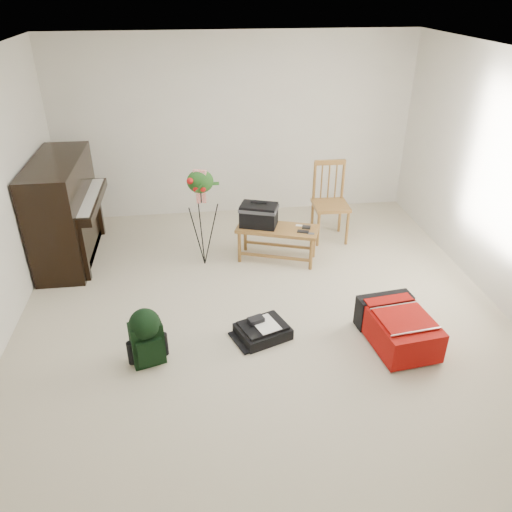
{
  "coord_description": "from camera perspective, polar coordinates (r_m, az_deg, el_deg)",
  "views": [
    {
      "loc": [
        -0.63,
        -4.15,
        3.06
      ],
      "look_at": [
        -0.03,
        0.35,
        0.53
      ],
      "focal_mm": 35.0,
      "sensor_mm": 36.0,
      "label": 1
    }
  ],
  "objects": [
    {
      "name": "red_suitcase",
      "position": [
        4.98,
        15.71,
        -7.49
      ],
      "size": [
        0.61,
        0.84,
        0.34
      ],
      "rotation": [
        0.0,
        0.0,
        0.12
      ],
      "color": "#AA1207",
      "rests_on": "floor"
    },
    {
      "name": "black_duffel",
      "position": [
        4.9,
        0.77,
        -8.46
      ],
      "size": [
        0.58,
        0.52,
        0.2
      ],
      "rotation": [
        0.0,
        0.0,
        0.36
      ],
      "color": "black",
      "rests_on": "floor"
    },
    {
      "name": "floor",
      "position": [
        5.2,
        0.89,
        -6.96
      ],
      "size": [
        5.0,
        5.5,
        0.01
      ],
      "primitive_type": "cube",
      "color": "#BFB59A",
      "rests_on": "ground"
    },
    {
      "name": "green_backpack",
      "position": [
        4.56,
        -12.46,
        -8.78
      ],
      "size": [
        0.32,
        0.3,
        0.56
      ],
      "rotation": [
        0.0,
        0.0,
        0.28
      ],
      "color": "black",
      "rests_on": "floor"
    },
    {
      "name": "bench",
      "position": [
        5.97,
        0.95,
        4.01
      ],
      "size": [
        1.05,
        0.69,
        0.75
      ],
      "rotation": [
        0.0,
        0.0,
        -0.34
      ],
      "color": "olive",
      "rests_on": "floor"
    },
    {
      "name": "wall_back",
      "position": [
        7.16,
        -2.33,
        14.47
      ],
      "size": [
        5.0,
        0.04,
        2.5
      ],
      "primitive_type": "cube",
      "color": "silver",
      "rests_on": "floor"
    },
    {
      "name": "piano",
      "position": [
        6.45,
        -20.96,
        4.68
      ],
      "size": [
        0.71,
        1.5,
        1.25
      ],
      "color": "black",
      "rests_on": "floor"
    },
    {
      "name": "dining_chair",
      "position": [
        6.62,
        8.46,
        6.04
      ],
      "size": [
        0.46,
        0.46,
        1.03
      ],
      "rotation": [
        0.0,
        0.0,
        -0.03
      ],
      "color": "olive",
      "rests_on": "floor"
    },
    {
      "name": "flower_stand",
      "position": [
        5.88,
        -6.16,
        4.25
      ],
      "size": [
        0.49,
        0.49,
        1.24
      ],
      "rotation": [
        0.0,
        0.0,
        -0.32
      ],
      "color": "black",
      "rests_on": "floor"
    },
    {
      "name": "ceiling",
      "position": [
        4.24,
        1.16,
        21.5
      ],
      "size": [
        5.0,
        5.5,
        0.01
      ],
      "primitive_type": "cube",
      "color": "white",
      "rests_on": "wall_back"
    }
  ]
}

